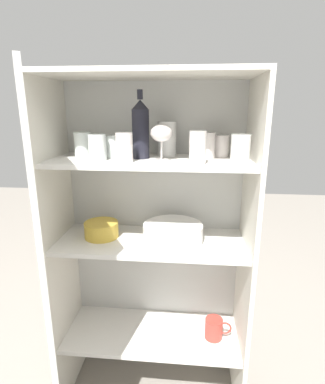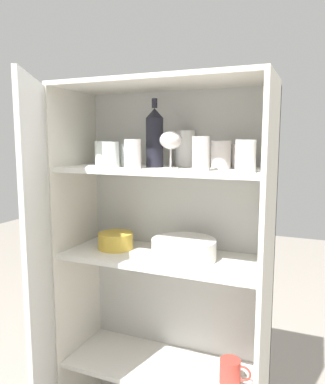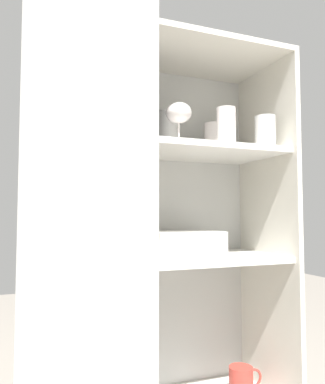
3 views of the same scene
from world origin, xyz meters
name	(u,v)px [view 3 (image 3 of 3)]	position (x,y,z in m)	size (l,w,h in m)	color
cupboard_back_panel	(144,272)	(0.00, 0.33, 0.76)	(0.86, 0.02, 1.51)	silver
cupboard_side_left	(22,289)	(-0.42, 0.16, 0.76)	(0.02, 0.36, 1.51)	silver
cupboard_side_right	(267,273)	(0.42, 0.16, 0.76)	(0.02, 0.36, 1.51)	silver
cupboard_top_panel	(160,50)	(0.00, 0.16, 1.52)	(0.86, 0.36, 0.02)	silver
shelf_board_middle	(160,260)	(0.00, 0.16, 0.82)	(0.82, 0.32, 0.02)	white
shelf_board_upper	(160,150)	(0.00, 0.16, 1.18)	(0.82, 0.32, 0.02)	white
cupboard_door	(75,319)	(-0.32, -0.20, 0.76)	(0.23, 0.38, 1.51)	silver
tumbler_glass_0	(113,129)	(-0.16, 0.17, 1.24)	(0.07, 0.07, 0.09)	white
tumbler_glass_1	(68,126)	(-0.29, 0.20, 1.25)	(0.07, 0.07, 0.10)	white
tumbler_glass_2	(167,132)	(0.06, 0.26, 1.27)	(0.08, 0.08, 0.15)	white
tumbler_glass_3	(224,144)	(0.29, 0.25, 1.24)	(0.07, 0.07, 0.09)	silver
tumbler_glass_4	(265,132)	(0.35, 0.06, 1.25)	(0.07, 0.07, 0.11)	white
tumbler_glass_5	(104,122)	(-0.20, 0.11, 1.25)	(0.07, 0.07, 0.10)	white
tumbler_glass_6	(226,127)	(0.19, 0.06, 1.25)	(0.06, 0.06, 0.12)	silver
tumbler_glass_7	(215,138)	(0.23, 0.20, 1.25)	(0.08, 0.08, 0.11)	silver
tumbler_glass_8	(143,122)	(-0.09, 0.08, 1.25)	(0.07, 0.07, 0.11)	silver
wine_glass_0	(179,114)	(0.05, 0.12, 1.30)	(0.09, 0.09, 0.14)	silver
wine_bottle	(147,111)	(-0.04, 0.18, 1.31)	(0.07, 0.07, 0.27)	black
plate_stack_white	(189,244)	(0.10, 0.15, 0.87)	(0.26, 0.26, 0.08)	white
mixing_bowl_large	(89,247)	(-0.23, 0.18, 0.87)	(0.15, 0.15, 0.07)	gold
coffee_mug_primary	(242,381)	(0.30, 0.15, 0.39)	(0.13, 0.08, 0.10)	#BC3D33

